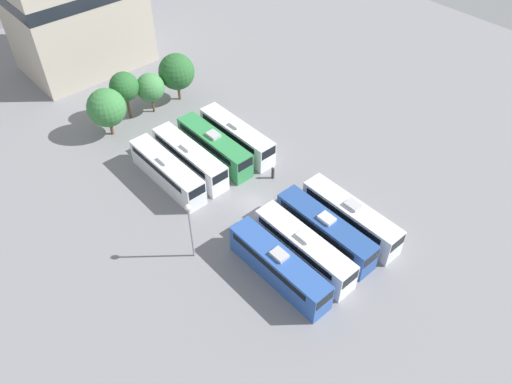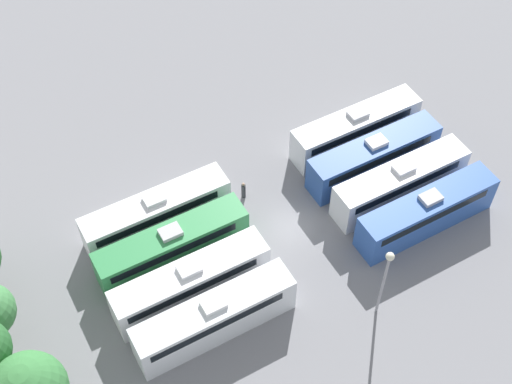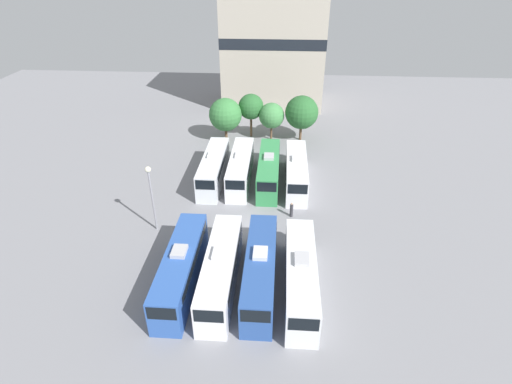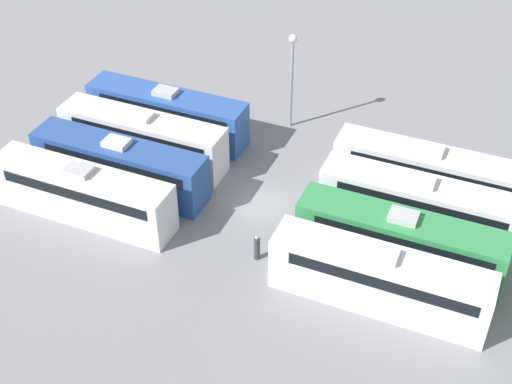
% 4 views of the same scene
% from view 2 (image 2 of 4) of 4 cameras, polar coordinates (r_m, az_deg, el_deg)
% --- Properties ---
extents(ground_plane, '(123.99, 123.99, 0.00)m').
position_cam_2_polar(ground_plane, '(56.70, 2.73, -2.81)').
color(ground_plane, gray).
extents(bus_0, '(2.52, 11.81, 3.70)m').
position_cam_2_polar(bus_0, '(56.81, 13.46, -1.52)').
color(bus_0, '#2D56A8').
rests_on(bus_0, ground_plane).
extents(bus_1, '(2.52, 11.81, 3.70)m').
position_cam_2_polar(bus_1, '(58.28, 11.45, 0.79)').
color(bus_1, silver).
rests_on(bus_1, ground_plane).
extents(bus_2, '(2.52, 11.81, 3.70)m').
position_cam_2_polar(bus_2, '(59.76, 9.39, 2.85)').
color(bus_2, '#284C93').
rests_on(bus_2, ground_plane).
extents(bus_3, '(2.52, 11.81, 3.70)m').
position_cam_2_polar(bus_3, '(61.75, 7.95, 5.08)').
color(bus_3, silver).
rests_on(bus_3, ground_plane).
extents(bus_4, '(2.52, 11.81, 3.70)m').
position_cam_2_polar(bus_4, '(50.24, -3.37, -9.95)').
color(bus_4, silver).
rests_on(bus_4, ground_plane).
extents(bus_5, '(2.52, 11.81, 3.70)m').
position_cam_2_polar(bus_5, '(51.81, -5.26, -7.18)').
color(bus_5, white).
rests_on(bus_5, ground_plane).
extents(bus_6, '(2.52, 11.81, 3.70)m').
position_cam_2_polar(bus_6, '(53.72, -6.74, -4.28)').
color(bus_6, '#338C4C').
rests_on(bus_6, ground_plane).
extents(bus_7, '(2.52, 11.81, 3.70)m').
position_cam_2_polar(bus_7, '(55.72, -7.99, -1.66)').
color(bus_7, white).
rests_on(bus_7, ground_plane).
extents(worker_person, '(0.36, 0.36, 1.73)m').
position_cam_2_polar(worker_person, '(57.90, -1.01, 0.12)').
color(worker_person, '#333338').
rests_on(worker_person, ground_plane).
extents(light_pole, '(0.60, 0.60, 7.32)m').
position_cam_2_polar(light_pole, '(49.02, 10.34, -6.41)').
color(light_pole, gray).
rests_on(light_pole, ground_plane).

